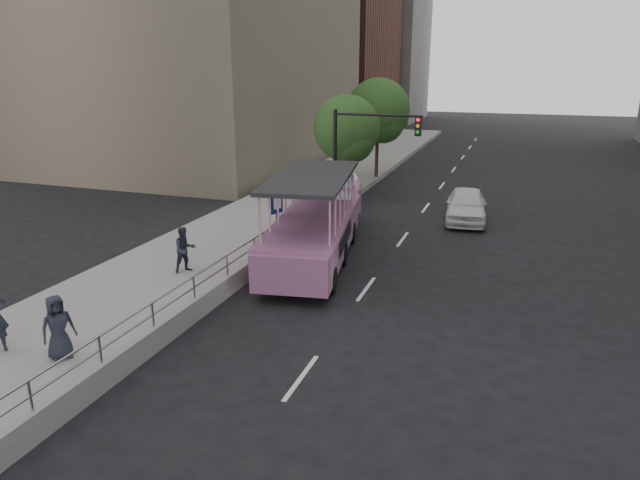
% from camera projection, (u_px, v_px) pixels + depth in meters
% --- Properties ---
extents(ground, '(160.00, 160.00, 0.00)m').
position_uv_depth(ground, '(294.00, 335.00, 15.84)').
color(ground, black).
extents(sidewalk, '(5.50, 80.00, 0.30)m').
position_uv_depth(sidewalk, '(260.00, 222.00, 26.63)').
color(sidewalk, '#A4A39E').
rests_on(sidewalk, ground).
extents(kerb_wall, '(0.24, 30.00, 0.36)m').
position_uv_depth(kerb_wall, '(228.00, 281.00, 18.49)').
color(kerb_wall, '#B0B0AA').
rests_on(kerb_wall, sidewalk).
extents(guardrail, '(0.07, 22.00, 0.71)m').
position_uv_depth(guardrail, '(227.00, 262.00, 18.29)').
color(guardrail, silver).
rests_on(guardrail, kerb_wall).
extents(duck_boat, '(4.17, 10.59, 3.43)m').
position_uv_depth(duck_boat, '(318.00, 223.00, 22.30)').
color(duck_boat, black).
rests_on(duck_boat, ground).
extents(car, '(2.26, 4.72, 1.56)m').
position_uv_depth(car, '(466.00, 205.00, 27.19)').
color(car, white).
rests_on(car, ground).
extents(pedestrian_mid, '(0.95, 0.99, 1.60)m').
position_uv_depth(pedestrian_mid, '(185.00, 250.00, 19.64)').
color(pedestrian_mid, '#272B39').
rests_on(pedestrian_mid, sidewalk).
extents(pedestrian_far, '(0.83, 0.95, 1.64)m').
position_uv_depth(pedestrian_far, '(58.00, 327.00, 13.80)').
color(pedestrian_far, '#272B39').
rests_on(pedestrian_far, sidewalk).
extents(parking_sign, '(0.24, 0.58, 2.73)m').
position_uv_depth(parking_sign, '(277.00, 216.00, 21.49)').
color(parking_sign, black).
rests_on(parking_sign, ground).
extents(traffic_signal, '(4.20, 0.32, 5.20)m').
position_uv_depth(traffic_signal, '(359.00, 147.00, 26.60)').
color(traffic_signal, black).
rests_on(traffic_signal, ground).
extents(street_tree_near, '(3.52, 3.52, 5.72)m').
position_uv_depth(street_tree_near, '(348.00, 131.00, 30.10)').
color(street_tree_near, '#3A261A').
rests_on(street_tree_near, ground).
extents(street_tree_far, '(3.97, 3.97, 6.45)m').
position_uv_depth(street_tree_far, '(379.00, 113.00, 35.29)').
color(street_tree_far, '#3A261A').
rests_on(street_tree_far, ground).
extents(midrise_brick, '(18.00, 16.00, 26.00)m').
position_uv_depth(midrise_brick, '(305.00, 7.00, 60.96)').
color(midrise_brick, brown).
rests_on(midrise_brick, ground).
extents(midrise_stone_b, '(16.00, 14.00, 20.00)m').
position_uv_depth(midrise_stone_b, '(362.00, 42.00, 75.61)').
color(midrise_stone_b, gray).
rests_on(midrise_stone_b, ground).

